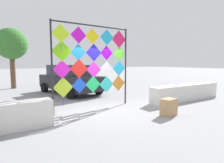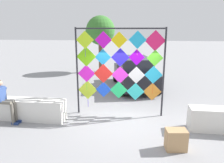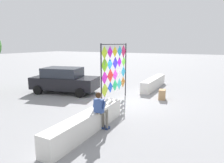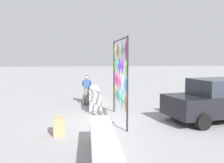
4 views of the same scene
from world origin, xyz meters
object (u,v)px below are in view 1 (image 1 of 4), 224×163
at_px(kite_display_rack, 93,60).
at_px(tree_far_right, 10,44).
at_px(parked_car, 70,79).
at_px(cardboard_box_large, 169,107).

relative_size(kite_display_rack, tree_far_right, 0.78).
height_order(parked_car, cardboard_box_large, parked_car).
bearing_deg(tree_far_right, cardboard_box_large, -68.43).
bearing_deg(kite_display_rack, tree_far_right, 105.89).
bearing_deg(tree_far_right, parked_car, -56.03).
bearing_deg(parked_car, kite_display_rack, -96.45).
relative_size(cardboard_box_large, tree_far_right, 0.14).
bearing_deg(cardboard_box_large, tree_far_right, 111.57).
xyz_separation_m(parked_car, cardboard_box_large, (1.40, -6.60, -0.59)).
height_order(kite_display_rack, parked_car, kite_display_rack).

